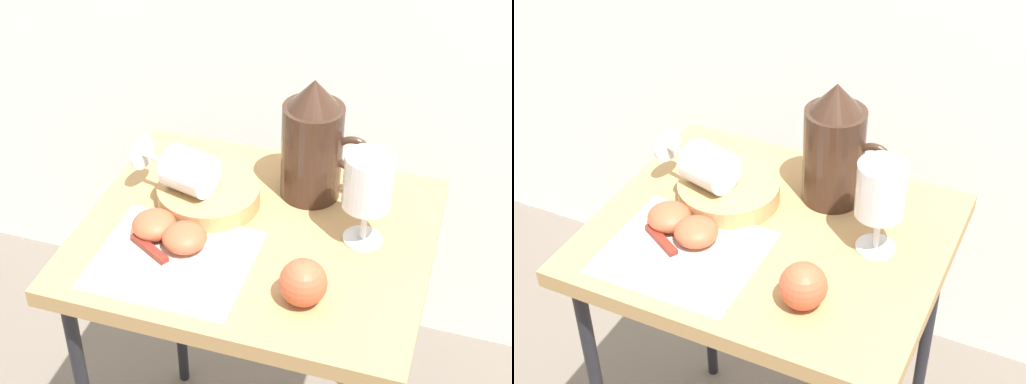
% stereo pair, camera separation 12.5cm
% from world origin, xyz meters
% --- Properties ---
extents(table, '(0.57, 0.48, 0.67)m').
position_xyz_m(table, '(0.00, 0.00, 0.61)').
color(table, '#AD8451').
rests_on(table, ground_plane).
extents(linen_napkin, '(0.24, 0.22, 0.00)m').
position_xyz_m(linen_napkin, '(-0.10, -0.11, 0.68)').
color(linen_napkin, silver).
rests_on(linen_napkin, table).
extents(basket_tray, '(0.17, 0.17, 0.03)m').
position_xyz_m(basket_tray, '(-0.10, 0.05, 0.69)').
color(basket_tray, tan).
rests_on(basket_tray, table).
extents(pitcher, '(0.16, 0.10, 0.22)m').
position_xyz_m(pitcher, '(0.06, 0.13, 0.76)').
color(pitcher, '#382319').
rests_on(pitcher, table).
extents(wine_glass_upright, '(0.08, 0.08, 0.16)m').
position_xyz_m(wine_glass_upright, '(0.17, 0.03, 0.78)').
color(wine_glass_upright, silver).
rests_on(wine_glass_upright, table).
extents(wine_glass_tipped_near, '(0.15, 0.10, 0.07)m').
position_xyz_m(wine_glass_tipped_near, '(-0.13, 0.03, 0.75)').
color(wine_glass_tipped_near, silver).
rests_on(wine_glass_tipped_near, basket_tray).
extents(apple_half_left, '(0.07, 0.07, 0.04)m').
position_xyz_m(apple_half_left, '(-0.15, -0.06, 0.70)').
color(apple_half_left, '#C15133').
rests_on(apple_half_left, linen_napkin).
extents(apple_half_right, '(0.07, 0.07, 0.04)m').
position_xyz_m(apple_half_right, '(-0.09, -0.08, 0.70)').
color(apple_half_right, '#C15133').
rests_on(apple_half_right, linen_napkin).
extents(apple_whole, '(0.07, 0.07, 0.07)m').
position_xyz_m(apple_whole, '(0.11, -0.13, 0.71)').
color(apple_whole, '#C15133').
rests_on(apple_whole, table).
extents(knife, '(0.21, 0.13, 0.01)m').
position_xyz_m(knife, '(-0.11, -0.12, 0.68)').
color(knife, silver).
rests_on(knife, linen_napkin).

